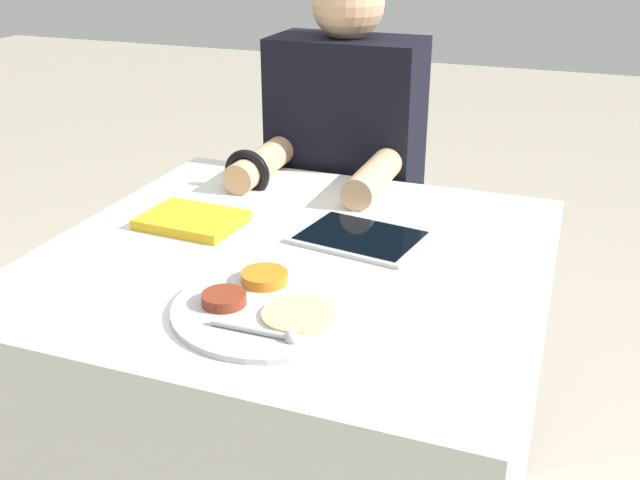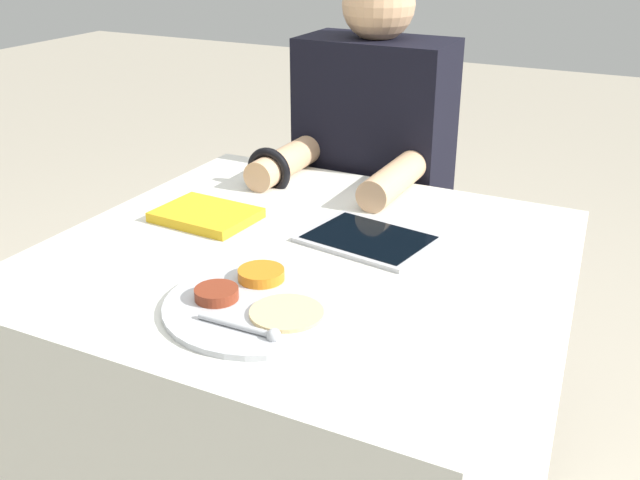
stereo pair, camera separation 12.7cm
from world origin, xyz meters
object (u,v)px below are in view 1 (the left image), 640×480
object	(u,v)px
thali_tray	(268,305)
person_diner	(344,226)
tablet_device	(361,237)
red_notebook	(192,221)

from	to	relation	value
thali_tray	person_diner	distance (m)	0.82
tablet_device	thali_tray	bearing A→B (deg)	-99.31
person_diner	tablet_device	bearing A→B (deg)	-67.70
thali_tray	person_diner	world-z (taller)	person_diner
red_notebook	thali_tray	bearing A→B (deg)	-42.84
red_notebook	person_diner	xyz separation A→B (m)	(0.15, 0.52, -0.19)
thali_tray	tablet_device	world-z (taller)	thali_tray
thali_tray	tablet_device	distance (m)	0.32
tablet_device	person_diner	world-z (taller)	person_diner
thali_tray	person_diner	size ratio (longest dim) A/B	0.25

